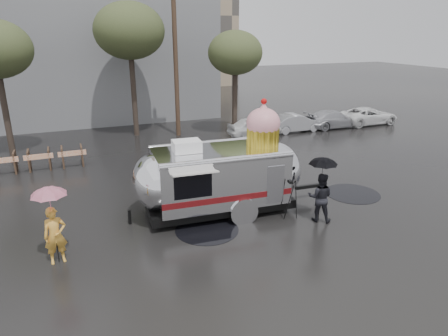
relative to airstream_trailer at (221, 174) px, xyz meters
name	(u,v)px	position (x,y,z in m)	size (l,w,h in m)	color
ground	(223,244)	(-0.87, -2.32, -1.48)	(120.00, 120.00, 0.00)	black
puddles	(279,203)	(2.37, -0.15, -1.47)	(8.85, 5.27, 0.01)	black
grey_building	(56,29)	(-4.87, 21.68, 5.02)	(22.00, 12.00, 13.00)	slate
utility_pole	(176,61)	(1.63, 11.68, 3.14)	(1.60, 0.28, 9.00)	#473323
tree_mid	(129,31)	(-0.87, 12.68, 4.86)	(4.20, 4.20, 8.03)	#382D26
tree_right	(235,53)	(5.13, 10.68, 3.58)	(3.36, 3.36, 6.42)	#382D26
barricade_row	(39,159)	(-6.42, 7.65, -0.95)	(4.30, 0.80, 1.00)	#473323
parked_cars	(319,119)	(10.91, 9.68, -0.76)	(13.20, 1.90, 1.50)	silver
airstream_trailer	(221,174)	(0.00, 0.00, 0.00)	(7.81, 3.10, 4.21)	silver
person_left	(55,236)	(-5.68, -1.45, -0.62)	(0.62, 0.41, 1.71)	gold
umbrella_pink	(50,200)	(-5.68, -1.45, 0.48)	(1.20, 1.20, 2.37)	pink
person_right	(320,197)	(2.91, -2.00, -0.59)	(0.85, 0.47, 1.77)	black
umbrella_black	(323,168)	(2.91, -2.00, 0.48)	(1.20, 1.20, 2.37)	black
tripod	(290,196)	(2.07, -1.39, -0.66)	(0.55, 0.58, 1.41)	black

